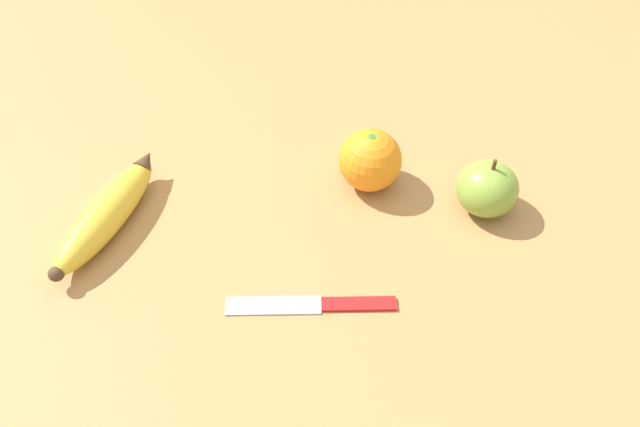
% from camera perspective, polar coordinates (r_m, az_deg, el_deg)
% --- Properties ---
extents(ground_plane, '(3.00, 3.00, 0.00)m').
position_cam_1_polar(ground_plane, '(0.68, -5.55, -6.30)').
color(ground_plane, '#A87A47').
extents(banana, '(0.20, 0.07, 0.04)m').
position_cam_1_polar(banana, '(0.75, -18.94, 0.01)').
color(banana, gold).
rests_on(banana, ground_plane).
extents(orange, '(0.08, 0.08, 0.08)m').
position_cam_1_polar(orange, '(0.75, 4.60, 4.89)').
color(orange, orange).
rests_on(orange, ground_plane).
extents(apple, '(0.07, 0.07, 0.08)m').
position_cam_1_polar(apple, '(0.75, 15.05, 2.21)').
color(apple, olive).
rests_on(apple, ground_plane).
extents(paring_knife, '(0.11, 0.16, 0.01)m').
position_cam_1_polar(paring_knife, '(0.66, -0.24, -8.28)').
color(paring_knife, silver).
rests_on(paring_knife, ground_plane).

